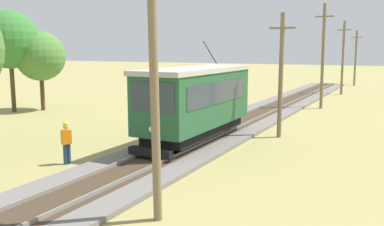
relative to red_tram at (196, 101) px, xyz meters
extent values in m
cube|color=#235633|center=(0.00, 0.02, 0.11)|extent=(2.50, 8.00, 2.60)
cube|color=#B2ADA3|center=(0.00, 0.02, 1.52)|extent=(2.60, 8.32, 0.22)
cube|color=black|center=(0.00, 0.02, -1.47)|extent=(2.10, 7.04, 0.44)
cube|color=#2D3842|center=(0.00, -3.99, 0.57)|extent=(2.10, 0.03, 1.25)
cube|color=#2D3842|center=(1.26, 0.02, 0.47)|extent=(0.02, 6.72, 1.04)
sphere|color=#F4EAB2|center=(0.00, -4.04, -0.74)|extent=(0.28, 0.28, 0.28)
cylinder|color=black|center=(0.00, 1.62, 2.33)|extent=(0.05, 1.67, 1.19)
cube|color=black|center=(0.00, -4.18, -1.69)|extent=(2.00, 0.36, 0.32)
cylinder|color=black|center=(0.00, -2.22, -1.47)|extent=(1.54, 0.80, 0.80)
cylinder|color=black|center=(0.00, 2.26, -1.47)|extent=(1.54, 0.80, 0.80)
cylinder|color=#7A664C|center=(3.26, -8.92, 1.46)|extent=(0.24, 0.44, 7.31)
cylinder|color=#7A664C|center=(3.26, 3.51, 1.11)|extent=(0.24, 0.28, 6.60)
cube|color=#7A664C|center=(3.26, 3.51, 3.61)|extent=(1.40, 0.10, 0.10)
cylinder|color=silver|center=(2.71, 3.51, 3.71)|extent=(0.08, 0.08, 0.10)
cylinder|color=silver|center=(3.81, 3.51, 3.71)|extent=(0.08, 0.08, 0.10)
cylinder|color=#7A664C|center=(3.26, 15.63, 1.91)|extent=(0.24, 0.60, 8.20)
cube|color=#7A664C|center=(3.26, 15.63, 5.02)|extent=(1.40, 0.10, 0.10)
cylinder|color=silver|center=(2.71, 15.63, 5.12)|extent=(0.08, 0.08, 0.10)
cylinder|color=silver|center=(3.81, 15.63, 5.12)|extent=(0.08, 0.08, 0.10)
cylinder|color=#7A664C|center=(3.26, 27.19, 1.59)|extent=(0.24, 0.58, 7.56)
cube|color=#7A664C|center=(3.26, 27.19, 4.46)|extent=(1.40, 0.10, 0.10)
cylinder|color=silver|center=(2.71, 27.19, 4.56)|extent=(0.08, 0.08, 0.10)
cylinder|color=silver|center=(3.81, 27.19, 4.56)|extent=(0.08, 0.08, 0.10)
cylinder|color=#7A664C|center=(3.26, 39.14, 1.34)|extent=(0.24, 0.59, 7.07)
cube|color=#7A664C|center=(3.26, 39.14, 4.02)|extent=(1.40, 0.10, 0.10)
cylinder|color=silver|center=(2.71, 39.14, 4.12)|extent=(0.08, 0.08, 0.10)
cylinder|color=silver|center=(3.81, 39.14, 4.12)|extent=(0.08, 0.08, 0.10)
cylinder|color=navy|center=(-3.11, -5.84, -1.76)|extent=(0.15, 0.15, 0.86)
cylinder|color=navy|center=(-3.04, -5.69, -1.76)|extent=(0.15, 0.15, 0.86)
cube|color=orange|center=(-3.07, -5.77, -1.04)|extent=(0.38, 0.45, 0.58)
sphere|color=tan|center=(-3.07, -5.77, -0.61)|extent=(0.22, 0.22, 0.22)
sphere|color=yellow|center=(-3.07, -5.77, -0.51)|extent=(0.21, 0.21, 0.21)
cylinder|color=#4C3823|center=(-15.79, 4.81, -0.81)|extent=(0.32, 0.32, 2.77)
sphere|color=#4C7F38|center=(-15.79, 4.81, 1.99)|extent=(3.78, 3.78, 3.78)
cylinder|color=#4C3823|center=(-17.18, 3.26, -0.30)|extent=(0.32, 0.32, 3.80)
sphere|color=#387A33|center=(-17.18, 3.26, 3.22)|extent=(4.31, 4.31, 4.31)
camera|label=1|loc=(9.13, -18.11, 2.53)|focal=38.60mm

